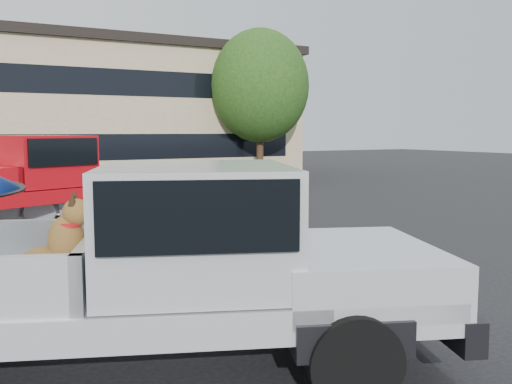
% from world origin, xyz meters
% --- Properties ---
extents(ground, '(90.00, 90.00, 0.00)m').
position_xyz_m(ground, '(0.00, 0.00, 0.00)').
color(ground, black).
rests_on(ground, ground).
extents(stripe_left, '(0.12, 5.00, 0.01)m').
position_xyz_m(stripe_left, '(-3.00, 2.00, 0.00)').
color(stripe_left, silver).
rests_on(stripe_left, ground).
extents(stripe_right, '(0.12, 5.00, 0.01)m').
position_xyz_m(stripe_right, '(3.00, 2.00, 0.00)').
color(stripe_right, silver).
rests_on(stripe_right, ground).
extents(motel_building, '(20.40, 8.40, 6.30)m').
position_xyz_m(motel_building, '(2.00, 20.99, 3.21)').
color(motel_building, tan).
rests_on(motel_building, ground).
extents(tree_right, '(4.46, 4.46, 6.78)m').
position_xyz_m(tree_right, '(9.00, 16.00, 4.21)').
color(tree_right, '#332114').
rests_on(tree_right, ground).
extents(tree_back, '(4.68, 4.68, 7.11)m').
position_xyz_m(tree_back, '(6.00, 24.00, 4.41)').
color(tree_back, '#332114').
rests_on(tree_back, ground).
extents(silver_pickup, '(6.01, 3.88, 2.06)m').
position_xyz_m(silver_pickup, '(-2.05, -2.12, 1.05)').
color(silver_pickup, black).
rests_on(silver_pickup, ground).
extents(red_pickup, '(6.65, 4.22, 2.07)m').
position_xyz_m(red_pickup, '(-1.98, 7.08, 1.13)').
color(red_pickup, black).
rests_on(red_pickup, ground).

